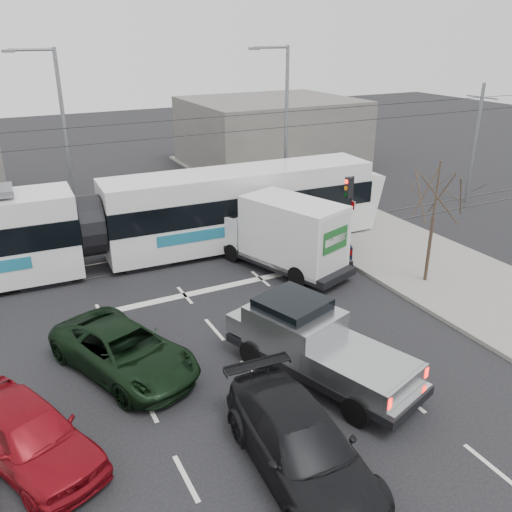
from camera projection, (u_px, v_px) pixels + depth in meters
name	position (u px, v px, depth m)	size (l,w,h in m)	color
ground	(300.00, 360.00, 17.31)	(120.00, 120.00, 0.00)	black
sidewalk_right	(498.00, 299.00, 21.08)	(6.00, 60.00, 0.15)	gray
rails	(189.00, 253.00, 25.50)	(60.00, 1.60, 0.03)	#33302D
building_right	(271.00, 133.00, 41.09)	(12.00, 10.00, 5.00)	slate
bare_tree	(436.00, 195.00, 21.10)	(2.40, 2.40, 5.00)	#47382B
traffic_signal	(349.00, 199.00, 24.31)	(0.44, 0.44, 3.60)	black
street_lamp_near	(283.00, 120.00, 29.90)	(2.38, 0.25, 9.00)	slate
street_lamp_far	(61.00, 131.00, 26.68)	(2.38, 0.25, 9.00)	slate
catenary	(185.00, 173.00, 24.01)	(60.00, 0.20, 7.00)	black
tram	(88.00, 227.00, 23.09)	(27.25, 3.89, 5.54)	white
silver_pickup	(312.00, 341.00, 16.24)	(3.94, 6.54, 2.25)	black
box_truck	(283.00, 235.00, 23.33)	(4.15, 6.79, 3.21)	black
navy_pickup	(322.00, 233.00, 25.27)	(3.43, 5.02, 1.99)	black
green_car	(124.00, 351.00, 16.47)	(2.43, 5.27, 1.46)	black
red_car	(28.00, 434.00, 12.98)	(1.89, 4.69, 1.60)	maroon
dark_car	(301.00, 445.00, 12.65)	(2.21, 5.45, 1.58)	black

